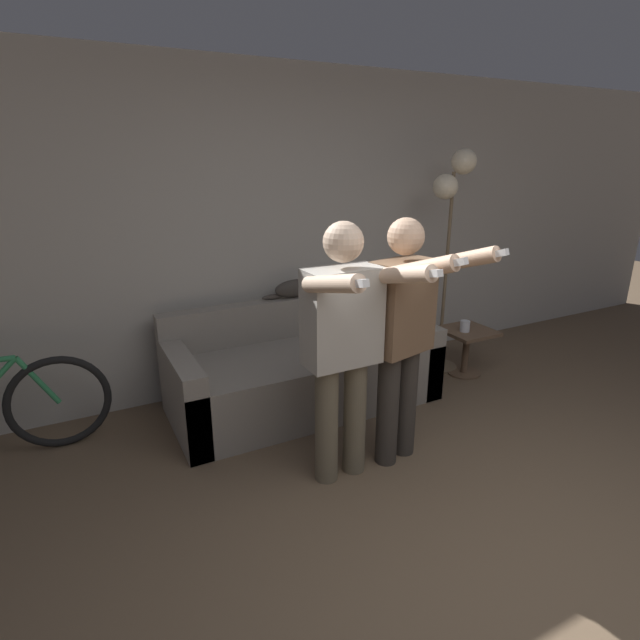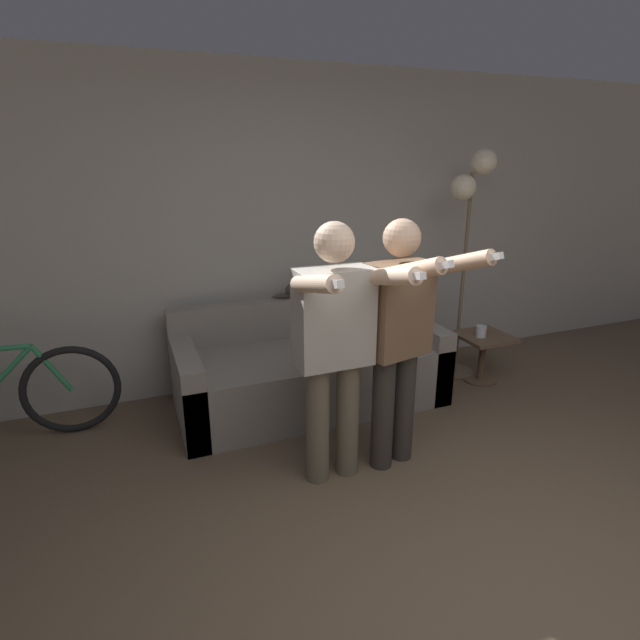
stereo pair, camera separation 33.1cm
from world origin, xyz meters
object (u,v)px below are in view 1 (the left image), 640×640
at_px(person_right, 404,328).
at_px(cat, 296,288).
at_px(floor_lamp, 452,202).
at_px(cup, 465,326).
at_px(couch, 303,371).
at_px(side_table, 467,342).
at_px(person_left, 344,338).

distance_m(person_right, cat, 1.34).
height_order(cat, floor_lamp, floor_lamp).
bearing_deg(cat, cup, -21.34).
bearing_deg(cat, couch, -107.97).
height_order(cat, side_table, cat).
xyz_separation_m(person_left, cat, (0.32, 1.34, -0.05)).
bearing_deg(cup, person_left, -154.99).
xyz_separation_m(side_table, cup, (-0.06, -0.02, 0.17)).
height_order(couch, side_table, couch).
bearing_deg(person_left, couch, 77.33).
distance_m(cat, cup, 1.53).
bearing_deg(couch, side_table, -6.30).
height_order(person_left, floor_lamp, floor_lamp).
distance_m(person_right, floor_lamp, 1.73).
relative_size(person_right, cat, 3.17).
xyz_separation_m(floor_lamp, side_table, (0.10, -0.22, -1.22)).
bearing_deg(person_right, person_left, 167.42).
height_order(cat, cup, cat).
relative_size(person_right, floor_lamp, 0.80).
xyz_separation_m(couch, person_right, (0.21, -0.99, 0.63)).
height_order(person_left, person_right, person_left).
xyz_separation_m(floor_lamp, cup, (0.04, -0.24, -1.05)).
bearing_deg(side_table, person_right, -148.71).
distance_m(floor_lamp, side_table, 1.24).
relative_size(person_right, side_table, 3.67).
relative_size(side_table, cup, 4.41).
xyz_separation_m(cat, side_table, (1.44, -0.52, -0.56)).
distance_m(floor_lamp, cup, 1.08).
bearing_deg(cup, cat, 158.66).
bearing_deg(cup, floor_lamp, 100.35).
distance_m(cat, floor_lamp, 1.52).
distance_m(couch, floor_lamp, 1.91).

